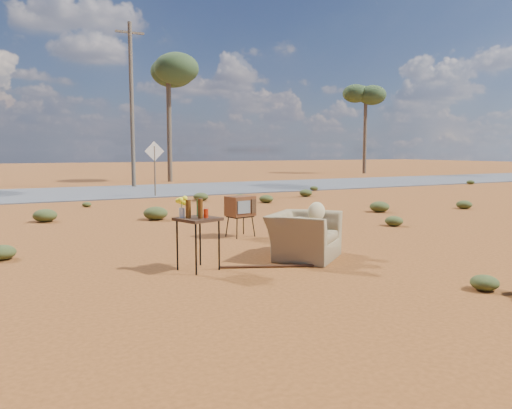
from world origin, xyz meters
name	(u,v)px	position (x,y,z in m)	size (l,w,h in m)	color
ground	(268,258)	(0.00, 0.00, 0.00)	(140.00, 140.00, 0.00)	#944E1D
highway	(102,192)	(0.00, 15.00, 0.02)	(140.00, 7.00, 0.04)	#565659
armchair	(305,229)	(0.61, -0.19, 0.49)	(1.51, 1.57, 1.04)	olive
tv_unit	(240,207)	(0.50, 2.15, 0.65)	(0.62, 0.54, 0.87)	black
side_table	(194,216)	(-1.41, -0.21, 0.84)	(0.72, 0.72, 1.13)	#361F13
rusty_bar	(272,266)	(-0.27, -0.62, 0.02)	(0.04, 0.04, 1.66)	#4F2915
road_sign	(155,159)	(1.50, 12.00, 1.50)	(0.78, 0.06, 2.19)	brown
eucalyptus_center	(168,70)	(5.00, 21.00, 6.43)	(3.20, 3.20, 7.60)	brown
eucalyptus_right	(366,98)	(22.00, 24.00, 5.94)	(3.20, 3.20, 7.10)	brown
utility_pole_center	(132,103)	(2.00, 17.50, 4.15)	(1.40, 0.20, 8.00)	brown
scrub_patch	(150,221)	(-0.82, 4.41, 0.14)	(17.49, 8.07, 0.33)	#464C21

